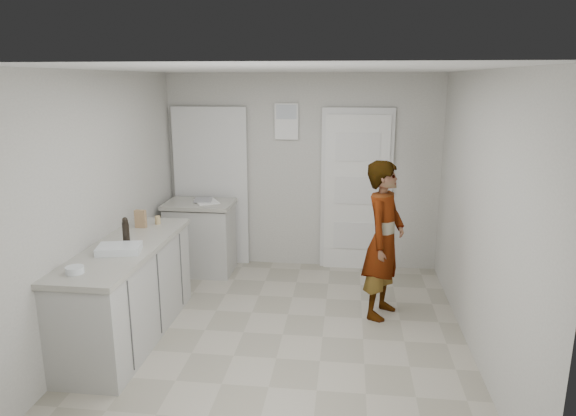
# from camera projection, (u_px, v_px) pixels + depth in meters

# --- Properties ---
(ground) EXTENTS (4.00, 4.00, 0.00)m
(ground) POSITION_uv_depth(u_px,v_px,m) (283.00, 334.00, 5.00)
(ground) COLOR gray
(ground) RESTS_ON ground
(room_shell) EXTENTS (4.00, 4.00, 4.00)m
(room_shell) POSITION_uv_depth(u_px,v_px,m) (288.00, 190.00, 6.65)
(room_shell) COLOR #AFADA6
(room_shell) RESTS_ON ground
(main_counter) EXTENTS (0.64, 1.96, 0.93)m
(main_counter) POSITION_uv_depth(u_px,v_px,m) (129.00, 295.00, 4.87)
(main_counter) COLOR #B3B3AE
(main_counter) RESTS_ON ground
(side_counter) EXTENTS (0.84, 0.61, 0.93)m
(side_counter) POSITION_uv_depth(u_px,v_px,m) (201.00, 240.00, 6.53)
(side_counter) COLOR #B3B3AE
(side_counter) RESTS_ON ground
(person) EXTENTS (0.59, 0.70, 1.64)m
(person) POSITION_uv_depth(u_px,v_px,m) (384.00, 240.00, 5.24)
(person) COLOR silver
(person) RESTS_ON ground
(cake_mix_box) EXTENTS (0.11, 0.06, 0.19)m
(cake_mix_box) POSITION_uv_depth(u_px,v_px,m) (141.00, 219.00, 5.29)
(cake_mix_box) COLOR #9B764D
(cake_mix_box) RESTS_ON main_counter
(spice_jar) EXTENTS (0.06, 0.06, 0.09)m
(spice_jar) POSITION_uv_depth(u_px,v_px,m) (158.00, 220.00, 5.43)
(spice_jar) COLOR tan
(spice_jar) RESTS_ON main_counter
(oil_cruet_a) EXTENTS (0.06, 0.06, 0.25)m
(oil_cruet_a) POSITION_uv_depth(u_px,v_px,m) (126.00, 232.00, 4.73)
(oil_cruet_a) COLOR black
(oil_cruet_a) RESTS_ON main_counter
(oil_cruet_b) EXTENTS (0.06, 0.06, 0.27)m
(oil_cruet_b) POSITION_uv_depth(u_px,v_px,m) (126.00, 232.00, 4.73)
(oil_cruet_b) COLOR black
(oil_cruet_b) RESTS_ON main_counter
(baking_dish) EXTENTS (0.42, 0.33, 0.06)m
(baking_dish) POSITION_uv_depth(u_px,v_px,m) (119.00, 249.00, 4.54)
(baking_dish) COLOR silver
(baking_dish) RESTS_ON main_counter
(egg_bowl) EXTENTS (0.14, 0.14, 0.06)m
(egg_bowl) POSITION_uv_depth(u_px,v_px,m) (75.00, 270.00, 4.05)
(egg_bowl) COLOR silver
(egg_bowl) RESTS_ON main_counter
(papers) EXTENTS (0.39, 0.41, 0.01)m
(papers) POSITION_uv_depth(u_px,v_px,m) (207.00, 202.00, 6.42)
(papers) COLOR white
(papers) RESTS_ON side_counter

